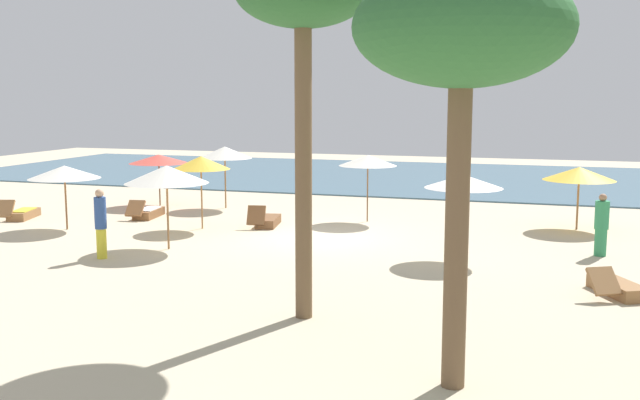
# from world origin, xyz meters

# --- Properties ---
(ground_plane) EXTENTS (60.00, 60.00, 0.00)m
(ground_plane) POSITION_xyz_m (0.00, 0.00, 0.00)
(ground_plane) COLOR beige
(ocean_water) EXTENTS (48.00, 16.00, 0.06)m
(ocean_water) POSITION_xyz_m (0.00, 17.00, 0.03)
(ocean_water) COLOR #476B7F
(ocean_water) RESTS_ON ground_plane
(umbrella_0) EXTENTS (2.28, 2.28, 2.31)m
(umbrella_0) POSITION_xyz_m (-3.44, -2.67, 2.07)
(umbrella_0) COLOR olive
(umbrella_0) RESTS_ON ground_plane
(umbrella_1) EXTENTS (2.22, 2.22, 1.98)m
(umbrella_1) POSITION_xyz_m (7.36, 3.85, 1.77)
(umbrella_1) COLOR olive
(umbrella_1) RESTS_ON ground_plane
(umbrella_2) EXTENTS (1.94, 1.94, 2.24)m
(umbrella_2) POSITION_xyz_m (0.70, 3.32, 2.05)
(umbrella_2) COLOR brown
(umbrella_2) RESTS_ON ground_plane
(umbrella_3) EXTENTS (2.21, 2.21, 2.02)m
(umbrella_3) POSITION_xyz_m (-7.98, -0.99, 1.82)
(umbrella_3) COLOR brown
(umbrella_3) RESTS_ON ground_plane
(umbrella_4) EXTENTS (2.24, 2.24, 1.96)m
(umbrella_4) POSITION_xyz_m (-7.76, 4.39, 1.79)
(umbrella_4) COLOR brown
(umbrella_4) RESTS_ON ground_plane
(umbrella_5) EXTENTS (2.02, 2.02, 2.31)m
(umbrella_5) POSITION_xyz_m (-5.08, 4.58, 2.09)
(umbrella_5) COLOR olive
(umbrella_5) RESTS_ON ground_plane
(umbrella_6) EXTENTS (1.83, 1.83, 2.31)m
(umbrella_6) POSITION_xyz_m (-3.97, 0.43, 2.10)
(umbrella_6) COLOR olive
(umbrella_6) RESTS_ON ground_plane
(umbrella_7) EXTENTS (1.99, 1.99, 2.20)m
(umbrella_7) POSITION_xyz_m (4.41, -1.58, 2.03)
(umbrella_7) COLOR brown
(umbrella_7) RESTS_ON ground_plane
(lounger_0) EXTENTS (0.89, 1.72, 0.74)m
(lounger_0) POSITION_xyz_m (-2.18, 1.49, 0.17)
(lounger_0) COLOR brown
(lounger_0) RESTS_ON ground_plane
(lounger_1) EXTENTS (1.04, 1.77, 0.71)m
(lounger_1) POSITION_xyz_m (-10.73, 0.27, 0.18)
(lounger_1) COLOR olive
(lounger_1) RESTS_ON ground_plane
(lounger_2) EXTENTS (0.83, 1.77, 0.67)m
(lounger_2) POSITION_xyz_m (-6.73, 1.76, 0.18)
(lounger_2) COLOR brown
(lounger_2) RESTS_ON ground_plane
(lounger_3) EXTENTS (1.32, 1.77, 0.68)m
(lounger_3) POSITION_xyz_m (7.95, -3.98, 0.17)
(lounger_3) COLOR olive
(lounger_3) RESTS_ON ground_plane
(person_0) EXTENTS (0.46, 0.46, 1.65)m
(person_0) POSITION_xyz_m (7.84, 0.01, 0.83)
(person_0) COLOR #338C59
(person_0) RESTS_ON ground_plane
(person_1) EXTENTS (0.40, 0.40, 1.82)m
(person_1) POSITION_xyz_m (-4.50, -4.24, 0.93)
(person_1) COLOR yellow
(person_1) RESTS_ON ground_plane
(palm_0) EXTENTS (3.02, 3.02, 5.95)m
(palm_0) POSITION_xyz_m (5.29, -9.97, 5.02)
(palm_0) COLOR brown
(palm_0) RESTS_ON ground_plane
(palm_3) EXTENTS (2.51, 2.51, 6.77)m
(palm_3) POSITION_xyz_m (2.13, -7.45, 5.88)
(palm_3) COLOR brown
(palm_3) RESTS_ON ground_plane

